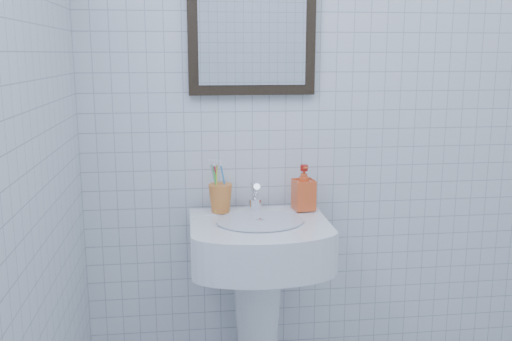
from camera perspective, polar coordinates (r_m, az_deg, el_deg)
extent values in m
cube|color=white|center=(2.39, 9.60, 7.83)|extent=(2.20, 0.02, 2.50)
cone|color=white|center=(2.36, 0.14, -15.51)|extent=(0.20, 0.20, 0.65)
cube|color=white|center=(2.17, 0.31, -7.04)|extent=(0.52, 0.37, 0.16)
cube|color=white|center=(2.29, -0.16, -4.25)|extent=(0.52, 0.09, 0.03)
cylinder|color=silver|center=(2.12, 0.40, -5.05)|extent=(0.32, 0.32, 0.01)
cylinder|color=white|center=(2.26, -0.09, -3.47)|extent=(0.05, 0.05, 0.05)
cylinder|color=white|center=(2.23, -0.04, -2.09)|extent=(0.03, 0.10, 0.08)
cylinder|color=white|center=(2.26, -0.15, -2.37)|extent=(0.03, 0.05, 0.09)
imported|color=#E24116|center=(2.27, 4.80, -1.71)|extent=(0.09, 0.09, 0.18)
cube|color=black|center=(2.28, -0.42, 15.36)|extent=(0.50, 0.04, 0.62)
cube|color=silver|center=(2.26, -0.36, 15.39)|extent=(0.42, 0.00, 0.54)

